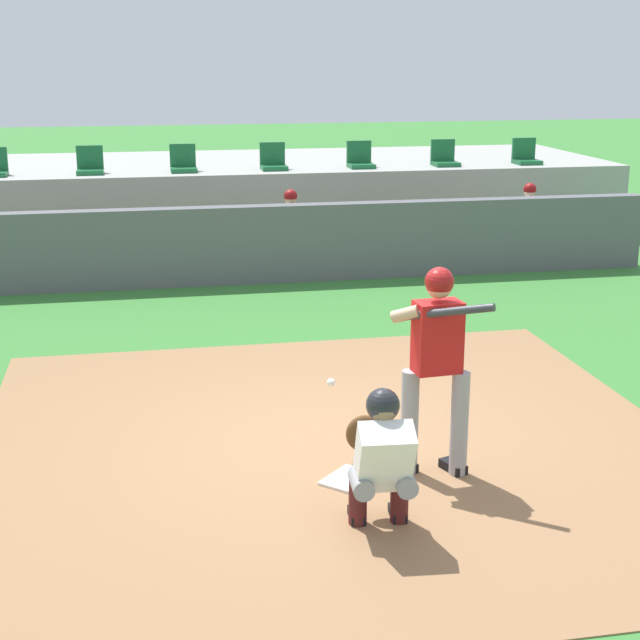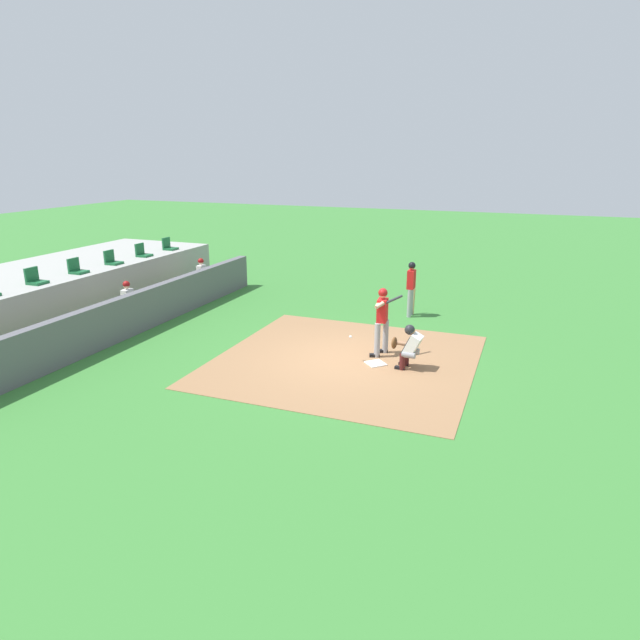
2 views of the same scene
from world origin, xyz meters
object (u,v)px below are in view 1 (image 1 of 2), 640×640
dugout_player_0 (292,228)px  stadium_seat_6 (444,158)px  stadium_seat_3 (183,164)px  stadium_seat_7 (526,157)px  batter_at_plate (436,358)px  stadium_seat_4 (273,162)px  home_plate (354,481)px  stadium_seat_5 (360,160)px  dugout_player_1 (531,220)px  catcher_crouched (381,455)px  stadium_seat_2 (90,166)px

dugout_player_0 → stadium_seat_6: bearing=32.1°
stadium_seat_3 → stadium_seat_7: (6.50, 0.00, 0.00)m
batter_at_plate → stadium_seat_7: 11.30m
stadium_seat_4 → stadium_seat_7: (4.88, 0.00, 0.00)m
home_plate → stadium_seat_4: stadium_seat_4 is taller
stadium_seat_3 → stadium_seat_7: same height
stadium_seat_5 → stadium_seat_6: bearing=0.0°
stadium_seat_5 → dugout_player_1: bearing=-38.6°
dugout_player_1 → stadium_seat_3: bearing=160.7°
home_plate → dugout_player_0: size_ratio=0.34×
stadium_seat_5 → stadium_seat_7: (3.25, 0.00, 0.00)m
batter_at_plate → dugout_player_0: size_ratio=1.39×
catcher_crouched → stadium_seat_6: stadium_seat_6 is taller
dugout_player_0 → stadium_seat_4: size_ratio=2.71×
dugout_player_0 → batter_at_plate: bearing=-90.9°
stadium_seat_2 → stadium_seat_4: size_ratio=1.00×
stadium_seat_7 → stadium_seat_2: bearing=180.0°
dugout_player_0 → stadium_seat_3: size_ratio=2.71×
catcher_crouched → dugout_player_0: dugout_player_0 is taller
dugout_player_0 → stadium_seat_4: bearing=90.1°
dugout_player_1 → stadium_seat_4: (-4.18, 2.03, 0.86)m
stadium_seat_4 → stadium_seat_6: same height
dugout_player_0 → stadium_seat_5: 2.74m
stadium_seat_7 → stadium_seat_3: bearing=180.0°
stadium_seat_5 → stadium_seat_6: (1.63, 0.00, 0.00)m
stadium_seat_6 → stadium_seat_5: bearing=180.0°
stadium_seat_3 → stadium_seat_5: (3.25, 0.00, 0.00)m
home_plate → stadium_seat_4: 10.32m
dugout_player_1 → catcher_crouched: bearing=-119.1°
catcher_crouched → dugout_player_0: (0.81, 8.95, 0.07)m
home_plate → stadium_seat_6: stadium_seat_6 is taller
batter_at_plate → stadium_seat_7: (5.00, 10.13, 0.50)m
dugout_player_0 → stadium_seat_6: stadium_seat_6 is taller
batter_at_plate → catcher_crouched: size_ratio=0.98×
stadium_seat_2 → stadium_seat_7: same height
stadium_seat_2 → stadium_seat_4: (3.25, 0.00, 0.00)m
batter_at_plate → stadium_seat_5: 10.29m
dugout_player_1 → stadium_seat_7: bearing=71.0°
catcher_crouched → dugout_player_0: bearing=84.8°
batter_at_plate → stadium_seat_5: bearing=80.2°
home_plate → stadium_seat_2: (-2.44, 10.18, 1.51)m
home_plate → catcher_crouched: (0.01, -0.81, 0.58)m
stadium_seat_5 → stadium_seat_7: size_ratio=1.00×
stadium_seat_6 → dugout_player_1: bearing=-65.6°
home_plate → stadium_seat_4: size_ratio=0.92×
batter_at_plate → stadium_seat_7: bearing=63.7°
stadium_seat_6 → dugout_player_0: bearing=-147.9°
home_plate → stadium_seat_7: 11.76m
stadium_seat_6 → stadium_seat_4: bearing=180.0°
dugout_player_1 → stadium_seat_7: stadium_seat_7 is taller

